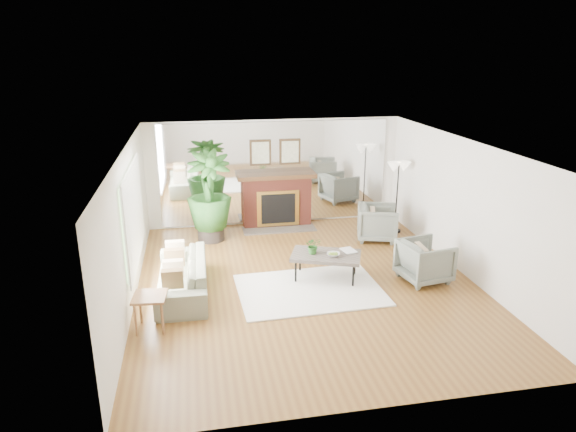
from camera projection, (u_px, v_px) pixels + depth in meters
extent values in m
plane|color=brown|center=(306.00, 283.00, 9.32)|extent=(7.00, 7.00, 0.00)
cube|color=white|center=(129.00, 228.00, 8.40)|extent=(0.02, 7.00, 2.50)
cube|color=white|center=(465.00, 208.00, 9.45)|extent=(0.02, 7.00, 2.50)
cube|color=white|center=(275.00, 172.00, 12.19)|extent=(6.00, 0.02, 2.50)
cube|color=silver|center=(275.00, 173.00, 12.17)|extent=(5.40, 0.04, 2.40)
cube|color=#B2E09E|center=(133.00, 215.00, 8.75)|extent=(0.04, 2.40, 1.50)
cube|color=maroon|center=(277.00, 201.00, 12.19)|extent=(1.60, 0.40, 1.20)
cube|color=gold|center=(278.00, 208.00, 12.04)|extent=(1.00, 0.04, 0.85)
cube|color=black|center=(278.00, 209.00, 12.02)|extent=(0.80, 0.04, 0.70)
cube|color=#564D44|center=(279.00, 229.00, 12.05)|extent=(1.70, 0.55, 0.03)
cube|color=#4E3219|center=(277.00, 176.00, 11.98)|extent=(1.85, 0.46, 0.10)
cube|color=#322313|center=(260.00, 153.00, 11.92)|extent=(0.50, 0.04, 0.60)
cube|color=#322313|center=(290.00, 152.00, 12.04)|extent=(0.50, 0.04, 0.60)
cube|color=white|center=(310.00, 290.00, 9.01)|extent=(2.55, 1.87, 0.03)
cube|color=#564D44|center=(326.00, 256.00, 9.33)|extent=(1.41, 1.11, 0.06)
cylinder|color=black|center=(296.00, 272.00, 9.25)|extent=(0.04, 0.04, 0.43)
cylinder|color=black|center=(353.00, 276.00, 9.08)|extent=(0.04, 0.04, 0.43)
cylinder|color=black|center=(300.00, 261.00, 9.73)|extent=(0.04, 0.04, 0.43)
cylinder|color=black|center=(355.00, 265.00, 9.56)|extent=(0.04, 0.04, 0.43)
imported|color=#6E715A|center=(182.00, 276.00, 8.87)|extent=(0.86, 2.14, 0.62)
imported|color=slate|center=(377.00, 223.00, 11.33)|extent=(1.06, 1.04, 0.78)
imported|color=slate|center=(425.00, 261.00, 9.31)|extent=(0.96, 0.94, 0.76)
cube|color=#99663D|center=(150.00, 297.00, 7.63)|extent=(0.53, 0.53, 0.04)
cylinder|color=#99663D|center=(135.00, 320.00, 7.51)|extent=(0.04, 0.04, 0.53)
cylinder|color=#99663D|center=(162.00, 319.00, 7.54)|extent=(0.04, 0.04, 0.53)
cylinder|color=#99663D|center=(140.00, 307.00, 7.88)|extent=(0.04, 0.04, 0.53)
cylinder|color=#99663D|center=(166.00, 306.00, 7.91)|extent=(0.04, 0.04, 0.53)
cylinder|color=black|center=(211.00, 231.00, 11.34)|extent=(0.58, 0.58, 0.41)
imported|color=#306023|center=(209.00, 190.00, 11.05)|extent=(1.03, 1.03, 1.71)
cylinder|color=black|center=(395.00, 231.00, 11.93)|extent=(0.28, 0.28, 0.04)
cylinder|color=black|center=(397.00, 199.00, 11.70)|extent=(0.03, 0.03, 1.58)
cone|color=beige|center=(394.00, 167.00, 11.44)|extent=(0.30, 0.30, 0.22)
cone|color=beige|center=(404.00, 167.00, 11.49)|extent=(0.30, 0.30, 0.22)
imported|color=#306023|center=(313.00, 245.00, 9.30)|extent=(0.30, 0.26, 0.31)
imported|color=#99663D|center=(333.00, 255.00, 9.22)|extent=(0.29, 0.29, 0.06)
imported|color=#99663D|center=(343.00, 251.00, 9.40)|extent=(0.29, 0.35, 0.02)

